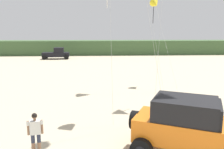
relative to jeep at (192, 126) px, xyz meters
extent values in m
cube|color=#426038|center=(-5.58, 41.30, 0.25)|extent=(90.00, 6.13, 2.89)
cube|color=orange|center=(0.06, -0.03, -0.19)|extent=(4.76, 3.57, 0.90)
cube|color=black|center=(-0.25, 0.12, 0.66)|extent=(2.84, 2.58, 0.80)
cube|color=black|center=(0.83, -0.40, 0.62)|extent=(0.82, 1.55, 0.72)
cylinder|color=black|center=(-2.03, 0.98, -0.09)|extent=(0.61, 0.83, 0.77)
cylinder|color=black|center=(-1.07, 1.66, -0.78)|extent=(0.89, 0.63, 0.84)
cylinder|color=black|center=(-1.07, 1.66, -0.78)|extent=(0.48, 0.45, 0.38)
cylinder|color=black|center=(-1.96, -0.20, -0.78)|extent=(0.89, 0.63, 0.84)
cylinder|color=black|center=(-1.96, -0.20, -0.78)|extent=(0.48, 0.45, 0.38)
cylinder|color=#8C664C|center=(-6.11, 0.50, -0.95)|extent=(0.14, 0.14, 0.49)
cylinder|color=#2D3347|center=(-6.11, 0.50, -0.56)|extent=(0.15, 0.15, 0.36)
cylinder|color=#8C664C|center=(-5.89, 0.54, -0.95)|extent=(0.14, 0.14, 0.49)
cylinder|color=#2D3347|center=(-5.89, 0.54, -0.56)|extent=(0.15, 0.15, 0.36)
cube|color=silver|center=(-6.00, 0.52, -0.11)|extent=(0.44, 0.33, 0.54)
cylinder|color=#8C664C|center=(-6.25, 0.47, -0.12)|extent=(0.09, 0.09, 0.56)
cylinder|color=silver|center=(-6.25, 0.47, 0.07)|extent=(0.11, 0.11, 0.16)
cylinder|color=#8C664C|center=(-5.75, 0.57, -0.12)|extent=(0.09, 0.09, 0.56)
cylinder|color=silver|center=(-5.75, 0.57, 0.07)|extent=(0.11, 0.11, 0.16)
cylinder|color=#8C664C|center=(-6.00, 0.52, 0.20)|extent=(0.10, 0.10, 0.08)
sphere|color=#8C664C|center=(-6.00, 0.52, 0.34)|extent=(0.21, 0.21, 0.21)
sphere|color=black|center=(-6.00, 0.50, 0.36)|extent=(0.21, 0.21, 0.21)
cube|color=black|center=(-11.01, 32.89, -0.44)|extent=(4.69, 2.14, 0.76)
cube|color=black|center=(-10.46, 32.92, 0.36)|extent=(1.69, 1.88, 0.84)
cylinder|color=black|center=(-9.22, 34.04, -0.82)|extent=(0.77, 0.30, 0.76)
cylinder|color=black|center=(-9.11, 31.94, -0.82)|extent=(0.77, 0.30, 0.76)
cylinder|color=black|center=(-12.91, 33.85, -0.82)|extent=(0.77, 0.30, 0.76)
cylinder|color=black|center=(-12.80, 31.75, -0.82)|extent=(0.77, 0.30, 0.76)
cylinder|color=silver|center=(0.68, 11.48, 6.09)|extent=(1.75, 4.85, 14.48)
cone|color=yellow|center=(1.63, 13.16, 5.97)|extent=(1.05, 1.19, 1.12)
cylinder|color=black|center=(1.48, 13.16, 5.01)|extent=(0.05, 0.14, 1.48)
cylinder|color=silver|center=(1.94, 10.34, 2.41)|extent=(0.64, 5.65, 7.13)
cylinder|color=silver|center=(0.41, 6.54, 4.25)|extent=(1.50, 4.05, 10.81)
cylinder|color=white|center=(-3.01, 5.22, 5.26)|extent=(0.05, 0.05, 0.85)
cylinder|color=silver|center=(-2.83, 4.09, 2.38)|extent=(0.07, 2.28, 7.06)
camera|label=1|loc=(-3.51, -8.02, 3.53)|focal=36.87mm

